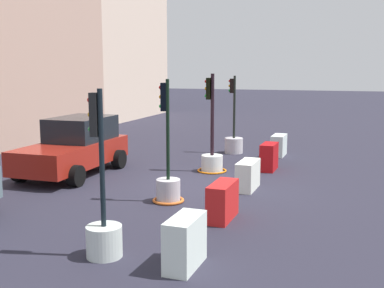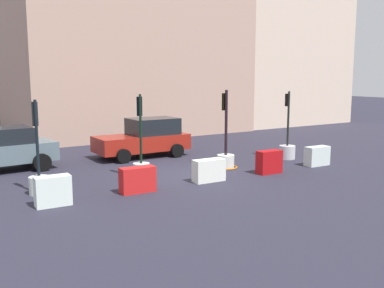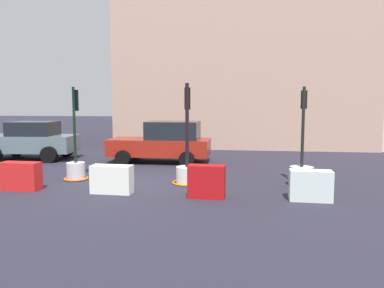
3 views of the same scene
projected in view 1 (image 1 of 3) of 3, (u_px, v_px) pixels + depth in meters
ground_plane at (202, 186)px, 13.40m from camera, size 120.00×120.00×0.00m
traffic_light_0 at (103, 227)px, 8.32m from camera, size 0.64×0.64×2.96m
traffic_light_1 at (168, 183)px, 11.77m from camera, size 0.79×0.79×3.04m
traffic_light_2 at (212, 156)px, 15.23m from camera, size 0.95×0.95×3.12m
traffic_light_3 at (234, 140)px, 18.55m from camera, size 0.71×0.71×3.00m
construction_barrier_0 at (185, 242)px, 7.89m from camera, size 1.01×0.47×0.87m
construction_barrier_1 at (223, 201)px, 10.41m from camera, size 1.14×0.47×0.82m
construction_barrier_2 at (248, 175)px, 12.99m from camera, size 1.16×0.48×0.79m
construction_barrier_3 at (269, 157)px, 15.44m from camera, size 0.99×0.48×0.87m
construction_barrier_4 at (279, 145)px, 17.99m from camera, size 1.08×0.49×0.79m
car_red_compact at (75, 146)px, 14.90m from camera, size 4.23×2.16×1.75m
building_corner_block at (67, 13)px, 30.71m from camera, size 12.35×9.55×13.50m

